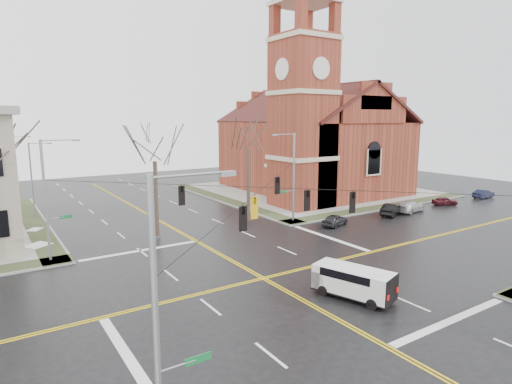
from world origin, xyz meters
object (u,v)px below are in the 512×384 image
streetlight_north_b (17,161)px  parked_car_d (445,201)px  signal_pole_ne (292,175)px  signal_pole_nw (48,197)px  tree_ne (248,144)px  tree_nw_near (155,156)px  parked_car_e (484,194)px  signal_pole_sw (162,318)px  cargo_van (350,280)px  parked_car_a (335,220)px  church (310,134)px  parked_car_b (392,209)px  parked_car_c (410,206)px  streetlight_north_a (33,177)px

streetlight_north_b → parked_car_d: (43.17, -39.95, -3.94)m
signal_pole_ne → signal_pole_nw: bearing=180.0°
streetlight_north_b → parked_car_d: streetlight_north_b is taller
tree_ne → streetlight_north_b: bearing=118.1°
tree_nw_near → parked_car_d: bearing=-9.0°
streetlight_north_b → parked_car_e: (51.90, -39.92, -3.89)m
signal_pole_sw → cargo_van: size_ratio=1.76×
parked_car_a → parked_car_e: bearing=-107.6°
cargo_van → tree_nw_near: tree_nw_near is taller
tree_nw_near → tree_ne: 9.95m
signal_pole_sw → parked_car_d: 48.20m
signal_pole_nw → streetlight_north_b: signal_pole_nw is taller
church → parked_car_d: bearing=-65.1°
streetlight_north_b → tree_ne: 38.78m
church → parked_car_e: church is taller
church → parked_car_b: bearing=-97.5°
signal_pole_sw → cargo_van: (14.01, 6.16, -3.87)m
signal_pole_ne → parked_car_e: 30.44m
church → cargo_van: size_ratio=5.37×
parked_car_c → tree_nw_near: 29.32m
streetlight_north_b → tree_ne: tree_ne is taller
parked_car_d → parked_car_e: bearing=-66.0°
tree_ne → signal_pole_nw: bearing=-172.6°
signal_pole_sw → cargo_van: bearing=23.7°
streetlight_north_b → parked_car_e: size_ratio=2.29×
signal_pole_ne → signal_pole_sw: 32.28m
streetlight_north_a → tree_nw_near: size_ratio=0.79×
tree_ne → parked_car_e: bearing=-9.9°
church → parked_car_e: 24.75m
signal_pole_ne → signal_pole_sw: same height
parked_car_c → tree_ne: 20.42m
signal_pole_ne → streetlight_north_b: bearing=121.1°
streetlight_north_b → cargo_van: (13.34, -53.34, -3.39)m
signal_pole_nw → streetlight_north_a: bearing=87.7°
parked_car_b → parked_car_c: size_ratio=0.90×
streetlight_north_b → parked_car_a: size_ratio=2.31×
parked_car_a → parked_car_d: size_ratio=1.12×
church → streetlight_north_a: 35.78m
parked_car_d → tree_ne: tree_ne is taller
parked_car_c → parked_car_a: bearing=79.5°
signal_pole_ne → streetlight_north_a: 27.48m
parked_car_d → parked_car_e: 8.73m
cargo_van → parked_car_d: 32.70m
parked_car_e → tree_nw_near: (-43.61, 5.50, 6.75)m
streetlight_north_a → parked_car_d: bearing=-24.8°
streetlight_north_b → parked_car_a: 47.22m
signal_pole_nw → cargo_van: size_ratio=1.76×
parked_car_b → signal_pole_ne: bearing=50.9°
signal_pole_nw → parked_car_e: bearing=-3.7°
streetlight_north_a → cargo_van: 36.07m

